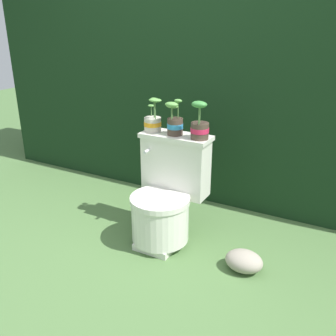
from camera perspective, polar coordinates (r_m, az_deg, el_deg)
name	(u,v)px	position (r m, az deg, el deg)	size (l,w,h in m)	color
ground_plane	(151,238)	(2.67, -2.66, -10.62)	(12.00, 12.00, 0.00)	#4C703D
hedge_backdrop	(218,89)	(3.36, 7.56, 11.79)	(4.10, 0.87, 1.73)	black
toilet	(167,196)	(2.52, -0.22, -4.34)	(0.48, 0.52, 0.72)	silver
potted_plant_left	(153,121)	(2.55, -2.33, 7.10)	(0.14, 0.12, 0.23)	beige
potted_plant_midleft	(175,122)	(2.46, 1.02, 6.96)	(0.12, 0.12, 0.23)	#47382D
potted_plant_middle	(200,127)	(2.37, 4.85, 6.31)	(0.12, 0.14, 0.25)	#47382D
garden_stone	(244,261)	(2.38, 11.50, -13.72)	(0.23, 0.18, 0.13)	#9E9384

